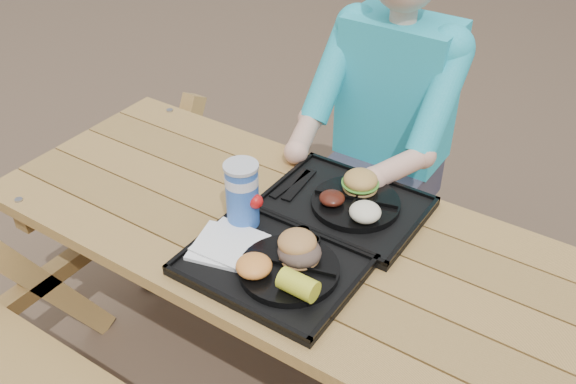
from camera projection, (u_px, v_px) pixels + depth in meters
The scene contains 17 objects.
picnic_table at pixel (288, 321), 2.04m from camera, with size 1.80×1.49×0.75m, color #999999, non-canonical shape.
tray_near at pixel (273, 266), 1.68m from camera, with size 0.45×0.35×0.02m, color black.
tray_far at pixel (345, 207), 1.88m from camera, with size 0.45×0.35×0.02m, color black.
plate_near at pixel (289, 269), 1.64m from camera, with size 0.26×0.26×0.02m, color black.
plate_far at pixel (356, 203), 1.87m from camera, with size 0.26×0.26×0.02m, color black.
napkin_stack at pixel (225, 245), 1.72m from camera, with size 0.17×0.17×0.02m, color white.
soda_cup at pixel (242, 196), 1.76m from camera, with size 0.09×0.09×0.18m, color #174BB2.
condiment_bbq at pixel (303, 233), 1.75m from camera, with size 0.04×0.04×0.03m, color black.
condiment_mustard at pixel (312, 243), 1.72m from camera, with size 0.04×0.04×0.03m, color yellow.
sandwich at pixel (300, 242), 1.62m from camera, with size 0.11×0.11×0.11m, color #C18244, non-canonical shape.
mac_cheese at pixel (254, 266), 1.60m from camera, with size 0.09×0.09×0.05m, color #FCA042.
corn_cob at pixel (298, 285), 1.54m from camera, with size 0.10×0.10×0.06m, color yellow, non-canonical shape.
cutlery_far at pixel (299, 185), 1.95m from camera, with size 0.03×0.18×0.01m, color black.
burger at pixel (361, 176), 1.88m from camera, with size 0.10×0.10×0.09m, color #CA9447, non-canonical shape.
baked_beans at pixel (332, 198), 1.84m from camera, with size 0.07×0.07×0.03m, color #45170D.
potato_salad at pixel (365, 212), 1.78m from camera, with size 0.09×0.09×0.05m, color white.
diner at pixel (389, 148), 2.38m from camera, with size 0.48×0.84×1.28m, color #1DB7CB, non-canonical shape.
Camera 1 is at (0.78, -1.18, 1.90)m, focal length 40.00 mm.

